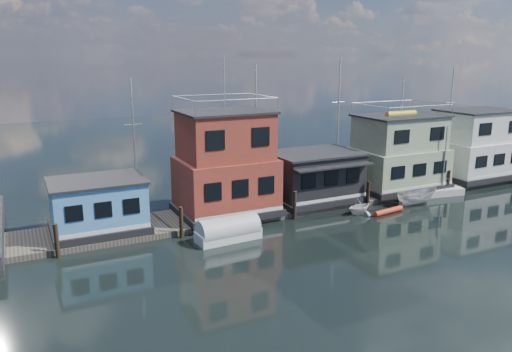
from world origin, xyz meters
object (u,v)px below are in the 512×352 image
day_sailer (442,191)px  red_kayak (388,211)px  houseboat_red (225,165)px  houseboat_blue (98,206)px  dinghy_teal (233,227)px  houseboat_green (398,154)px  tarp_runabout (228,231)px  dinghy_white (359,206)px  houseboat_dark (314,176)px  motorboat (416,197)px  houseboat_white (476,145)px

day_sailer → red_kayak: bearing=-155.9°
houseboat_red → houseboat_blue: bearing=-180.0°
day_sailer → dinghy_teal: 20.75m
houseboat_green → tarp_runabout: size_ratio=1.88×
dinghy_white → day_sailer: size_ratio=0.39×
houseboat_blue → houseboat_green: size_ratio=0.76×
dinghy_teal → tarp_runabout: bearing=154.2°
houseboat_green → day_sailer: size_ratio=1.35×
houseboat_dark → red_kayak: 6.64m
houseboat_dark → dinghy_white: size_ratio=3.09×
houseboat_green → motorboat: 5.21m
houseboat_white → day_sailer: (-7.22, -2.83, -3.15)m
houseboat_red → day_sailer: 20.32m
red_kayak → houseboat_dark: bearing=120.2°
motorboat → red_kayak: size_ratio=1.26×
houseboat_dark → tarp_runabout: bearing=-154.6°
houseboat_white → red_kayak: houseboat_white is taller
tarp_runabout → dinghy_teal: 1.47m
red_kayak → dinghy_teal: bearing=165.5°
houseboat_green → motorboat: size_ratio=2.24×
tarp_runabout → red_kayak: 13.68m
houseboat_blue → tarp_runabout: (7.70, -4.67, -1.54)m
houseboat_blue → red_kayak: (21.37, -4.94, -1.99)m
houseboat_green → red_kayak: size_ratio=2.82×
houseboat_red → houseboat_dark: houseboat_red is taller
houseboat_blue → dinghy_white: bearing=-11.6°
red_kayak → dinghy_teal: (-12.83, 1.45, 0.23)m
motorboat → houseboat_blue: bearing=88.3°
houseboat_white → red_kayak: bearing=-161.9°
houseboat_white → tarp_runabout: 29.32m
houseboat_dark → houseboat_green: bearing=0.1°
houseboat_green → dinghy_white: houseboat_green is taller
houseboat_white → motorboat: size_ratio=2.24×
dinghy_white → day_sailer: day_sailer is taller
houseboat_dark → dinghy_teal: bearing=-158.8°
tarp_runabout → day_sailer: (21.58, 1.84, -0.28)m
houseboat_blue → dinghy_teal: houseboat_blue is taller
houseboat_dark → houseboat_green: houseboat_green is taller
houseboat_green → red_kayak: (-5.13, -4.94, -3.33)m
houseboat_blue → houseboat_red: (9.50, 0.00, 1.90)m
houseboat_blue → tarp_runabout: size_ratio=1.43×
red_kayak → dinghy_teal: 12.91m
motorboat → day_sailer: 4.48m
houseboat_white → dinghy_white: houseboat_white is taller
motorboat → red_kayak: 3.76m
day_sailer → dinghy_teal: size_ratio=1.43×
motorboat → houseboat_dark: bearing=69.0°
dinghy_teal → dinghy_white: bearing=-82.9°
houseboat_dark → dinghy_teal: 9.81m
houseboat_red → dinghy_white: size_ratio=4.95×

